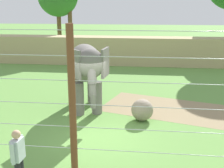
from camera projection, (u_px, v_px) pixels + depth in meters
name	position (u px, v px, depth m)	size (l,w,h in m)	color
ground_plane	(96.00, 133.00, 10.75)	(120.00, 120.00, 0.00)	#609342
dirt_patch	(167.00, 108.00, 13.33)	(5.67, 3.05, 0.01)	#937F5B
embankment_wall	(123.00, 51.00, 22.95)	(36.00, 1.80, 2.15)	tan
elephant	(86.00, 67.00, 12.55)	(2.31, 3.88, 2.99)	slate
enrichment_ball	(142.00, 110.00, 11.85)	(0.90, 0.90, 0.90)	gray
cable_fence	(76.00, 103.00, 7.71)	(10.92, 0.19, 4.15)	brown
zookeeper	(18.00, 158.00, 7.21)	(0.24, 0.59, 1.67)	#232328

